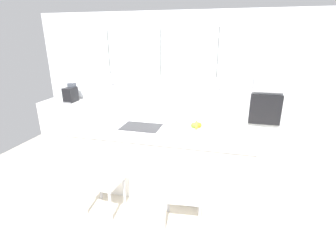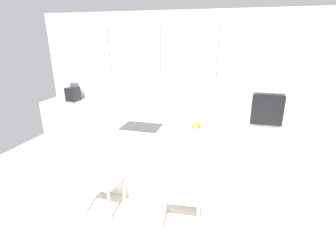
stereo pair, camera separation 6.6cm
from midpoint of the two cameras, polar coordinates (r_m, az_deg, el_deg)
name	(u,v)px [view 2 (the right image)]	position (r m, az deg, el deg)	size (l,w,h in m)	color
floor	(162,185)	(3.96, -0.94, -13.17)	(6.60, 6.60, 0.00)	beige
back_wall	(185,82)	(5.01, 4.37, 9.84)	(6.00, 0.10, 2.60)	white
kitchen_island	(161,158)	(3.73, -0.98, -7.20)	(2.61, 0.88, 0.92)	white
sink_basin	(141,127)	(3.64, -5.56, -0.24)	(0.56, 0.40, 0.02)	#2D2D30
faucet	(146,113)	(3.79, -4.49, 2.92)	(0.02, 0.17, 0.22)	silver
fruit_bowl	(198,128)	(3.46, 7.30, -0.51)	(0.28, 0.28, 0.16)	beige
side_counter	(73,120)	(5.84, -20.40, 1.27)	(1.10, 0.60, 0.86)	white
coffee_machine	(73,94)	(5.66, -20.45, 6.89)	(0.20, 0.35, 0.38)	black
microwave	(271,83)	(4.87, 22.72, 8.98)	(0.54, 0.08, 0.34)	#9E9EA3
oven	(267,110)	(4.98, 21.98, 3.34)	(0.56, 0.08, 0.56)	black
chair_near	(100,178)	(3.28, -14.70, -11.25)	(0.46, 0.44, 0.88)	white
chair_middle	(181,191)	(2.95, 3.73, -14.51)	(0.51, 0.46, 0.87)	white
pendant_light_left	(111,80)	(3.65, -12.22, 10.22)	(0.17, 0.17, 0.77)	silver
pendant_light_center	(161,82)	(3.38, -1.09, 9.93)	(0.17, 0.17, 0.77)	silver
pendant_light_right	(216,85)	(3.25, 11.37, 9.18)	(0.17, 0.17, 0.77)	silver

